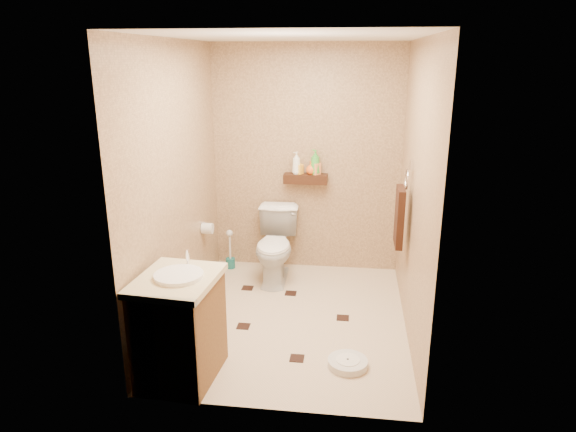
# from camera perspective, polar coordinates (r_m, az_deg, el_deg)

# --- Properties ---
(ground) EXTENTS (2.50, 2.50, 0.00)m
(ground) POSITION_cam_1_polar(r_m,az_deg,el_deg) (4.70, 0.46, -11.34)
(ground) COLOR beige
(ground) RESTS_ON ground
(wall_back) EXTENTS (2.00, 0.04, 2.40)m
(wall_back) POSITION_cam_1_polar(r_m,az_deg,el_deg) (5.47, 2.06, 6.19)
(wall_back) COLOR tan
(wall_back) RESTS_ON ground
(wall_front) EXTENTS (2.00, 0.04, 2.40)m
(wall_front) POSITION_cam_1_polar(r_m,az_deg,el_deg) (3.08, -2.27, -2.78)
(wall_front) COLOR tan
(wall_front) RESTS_ON ground
(wall_left) EXTENTS (0.04, 2.50, 2.40)m
(wall_left) POSITION_cam_1_polar(r_m,az_deg,el_deg) (4.49, -12.31, 3.30)
(wall_left) COLOR tan
(wall_left) RESTS_ON ground
(wall_right) EXTENTS (0.04, 2.50, 2.40)m
(wall_right) POSITION_cam_1_polar(r_m,az_deg,el_deg) (4.26, 13.98, 2.45)
(wall_right) COLOR tan
(wall_right) RESTS_ON ground
(ceiling) EXTENTS (2.00, 2.50, 0.02)m
(ceiling) POSITION_cam_1_polar(r_m,az_deg,el_deg) (4.13, 0.54, 19.31)
(ceiling) COLOR silver
(ceiling) RESTS_ON wall_back
(wall_shelf) EXTENTS (0.46, 0.14, 0.10)m
(wall_shelf) POSITION_cam_1_polar(r_m,az_deg,el_deg) (5.43, 1.96, 4.16)
(wall_shelf) COLOR #351C0E
(wall_shelf) RESTS_ON wall_back
(floor_accents) EXTENTS (1.17, 1.31, 0.01)m
(floor_accents) POSITION_cam_1_polar(r_m,az_deg,el_deg) (4.67, 0.59, -11.54)
(floor_accents) COLOR black
(floor_accents) RESTS_ON ground
(toilet) EXTENTS (0.44, 0.75, 0.75)m
(toilet) POSITION_cam_1_polar(r_m,az_deg,el_deg) (5.33, -1.40, -3.35)
(toilet) COLOR white
(toilet) RESTS_ON ground
(vanity) EXTENTS (0.59, 0.69, 0.91)m
(vanity) POSITION_cam_1_polar(r_m,az_deg,el_deg) (3.84, -11.94, -11.88)
(vanity) COLOR brown
(vanity) RESTS_ON ground
(bathroom_scale) EXTENTS (0.35, 0.35, 0.06)m
(bathroom_scale) POSITION_cam_1_polar(r_m,az_deg,el_deg) (4.08, 6.64, -15.91)
(bathroom_scale) COLOR silver
(bathroom_scale) RESTS_ON ground
(toilet_brush) EXTENTS (0.10, 0.10, 0.45)m
(toilet_brush) POSITION_cam_1_polar(r_m,az_deg,el_deg) (5.73, -6.44, -4.29)
(toilet_brush) COLOR #18615E
(toilet_brush) RESTS_ON ground
(towel_ring) EXTENTS (0.12, 0.30, 0.76)m
(towel_ring) POSITION_cam_1_polar(r_m,az_deg,el_deg) (4.56, 12.33, 0.21)
(towel_ring) COLOR silver
(towel_ring) RESTS_ON wall_right
(toilet_paper) EXTENTS (0.12, 0.11, 0.12)m
(toilet_paper) POSITION_cam_1_polar(r_m,az_deg,el_deg) (5.23, -8.95, -1.36)
(toilet_paper) COLOR silver
(toilet_paper) RESTS_ON wall_left
(bottle_a) EXTENTS (0.13, 0.13, 0.23)m
(bottle_a) POSITION_cam_1_polar(r_m,az_deg,el_deg) (5.41, 0.95, 5.92)
(bottle_a) COLOR white
(bottle_a) RESTS_ON wall_shelf
(bottle_b) EXTENTS (0.09, 0.09, 0.15)m
(bottle_b) POSITION_cam_1_polar(r_m,az_deg,el_deg) (5.41, 1.26, 5.49)
(bottle_b) COLOR yellow
(bottle_b) RESTS_ON wall_shelf
(bottle_c) EXTENTS (0.15, 0.15, 0.14)m
(bottle_c) POSITION_cam_1_polar(r_m,az_deg,el_deg) (5.40, 2.61, 5.39)
(bottle_c) COLOR orange
(bottle_c) RESTS_ON wall_shelf
(bottle_d) EXTENTS (0.14, 0.14, 0.26)m
(bottle_d) POSITION_cam_1_polar(r_m,az_deg,el_deg) (5.39, 3.05, 6.00)
(bottle_d) COLOR green
(bottle_d) RESTS_ON wall_shelf
(bottle_e) EXTENTS (0.12, 0.12, 0.18)m
(bottle_e) POSITION_cam_1_polar(r_m,az_deg,el_deg) (5.39, 3.09, 5.60)
(bottle_e) COLOR #FF9854
(bottle_e) RESTS_ON wall_shelf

